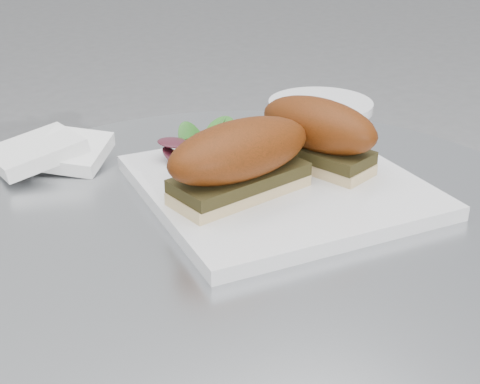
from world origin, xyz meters
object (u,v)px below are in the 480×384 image
object	(u,v)px
plate	(279,186)
saucer	(320,106)
sandwich_right	(318,132)
sandwich_left	(240,158)

from	to	relation	value
plate	saucer	bearing A→B (deg)	43.23
sandwich_right	saucer	xyz separation A→B (m)	(0.16, 0.20, -0.05)
sandwich_right	saucer	size ratio (longest dim) A/B	1.04
plate	sandwich_right	distance (m)	0.08
plate	sandwich_right	size ratio (longest dim) A/B	1.75
plate	saucer	xyz separation A→B (m)	(0.22, 0.21, -0.00)
sandwich_left	saucer	distance (m)	0.36
sandwich_left	sandwich_right	size ratio (longest dim) A/B	1.11
sandwich_right	saucer	distance (m)	0.26
plate	sandwich_left	bearing A→B (deg)	-169.59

